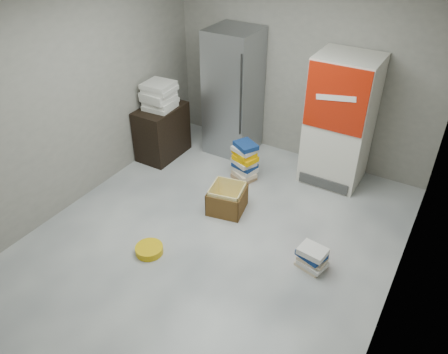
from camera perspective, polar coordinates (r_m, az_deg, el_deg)
ground at (r=5.22m, az=-2.00°, el=-8.88°), size 5.00×5.00×0.00m
room_shell at (r=4.21m, az=-2.48°, el=9.37°), size 4.04×5.04×2.82m
steel_fridge at (r=6.64m, az=1.23°, el=10.94°), size 0.70×0.72×1.90m
coke_cooler at (r=6.09m, az=14.89°, el=7.05°), size 0.80×0.73×1.80m
wood_shelf at (r=6.77m, az=-8.09°, el=5.88°), size 0.50×0.80×0.80m
supply_box_stack at (r=6.50m, az=-8.46°, el=10.48°), size 0.44×0.44×0.39m
phonebook_stack_main at (r=6.17m, az=2.71°, el=2.07°), size 0.41×0.39×0.58m
phonebook_stack_side at (r=4.97m, az=11.43°, el=-10.25°), size 0.37×0.32×0.27m
cardboard_box at (r=5.65m, az=0.40°, el=-3.07°), size 0.52×0.52×0.36m
bucket_lid at (r=5.17m, az=-9.74°, el=-9.33°), size 0.41×0.41×0.09m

